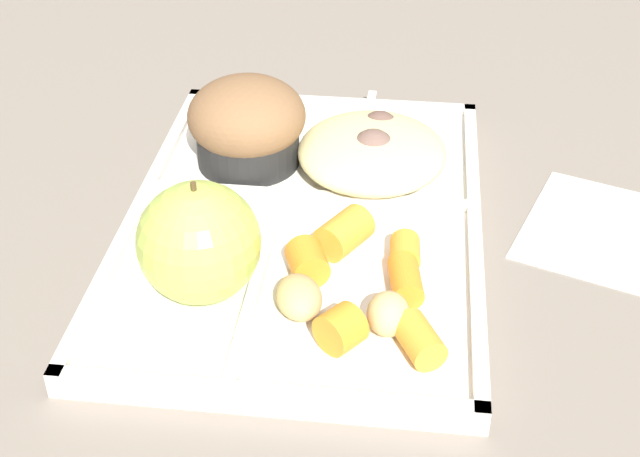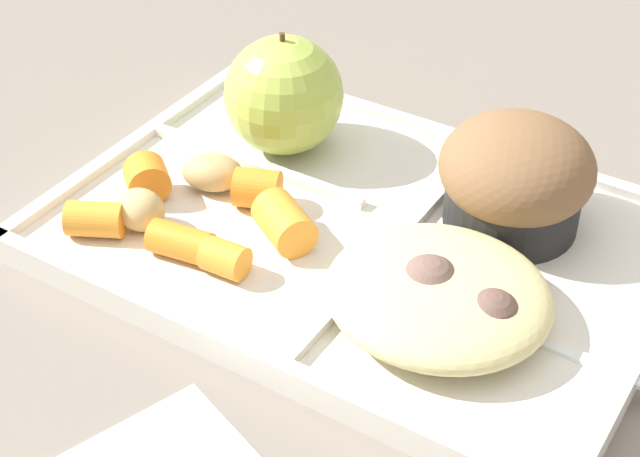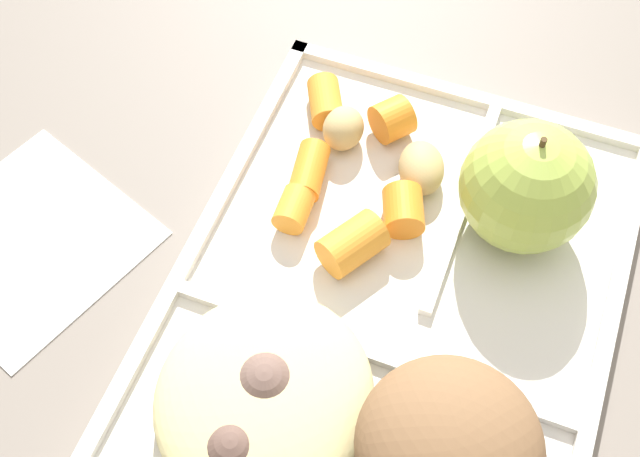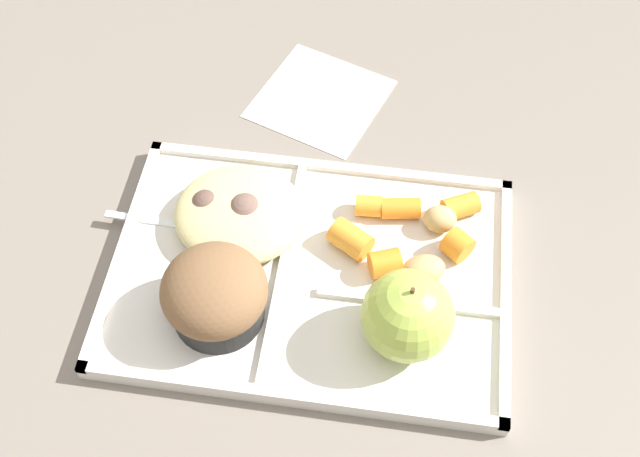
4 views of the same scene
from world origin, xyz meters
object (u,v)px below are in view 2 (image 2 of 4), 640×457
green_apple (284,95)px  lunch_tray (359,238)px  bran_muffin (515,178)px  plastic_fork (517,331)px

green_apple → lunch_tray: bearing=-31.2°
bran_muffin → lunch_tray: bearing=-143.7°
bran_muffin → plastic_fork: size_ratio=0.61×
green_apple → plastic_fork: (0.21, -0.09, -0.04)m
green_apple → plastic_fork: bearing=-22.8°
plastic_fork → green_apple: bearing=157.2°
green_apple → plastic_fork: green_apple is taller
green_apple → bran_muffin: green_apple is taller
lunch_tray → green_apple: size_ratio=4.33×
lunch_tray → green_apple: (-0.09, 0.05, 0.04)m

